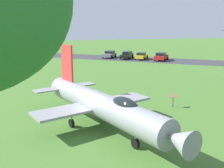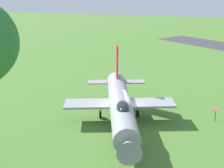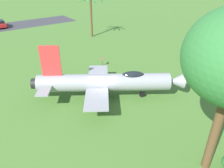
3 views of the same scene
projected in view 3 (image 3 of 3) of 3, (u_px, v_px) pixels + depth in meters
name	position (u px, v px, depth m)	size (l,w,h in m)	color
ground_plane	(104.00, 97.00, 21.57)	(200.00, 200.00, 0.00)	#47722D
display_jet	(108.00, 82.00, 20.73)	(8.92, 14.18, 5.47)	gray
palm_tree	(91.00, 13.00, 38.21)	(3.91, 4.27, 7.45)	brown
info_plaque	(102.00, 60.00, 27.90)	(0.64, 0.46, 1.14)	#333333
parked_car_red	(0.00, 24.00, 45.77)	(4.31, 4.74, 1.55)	red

